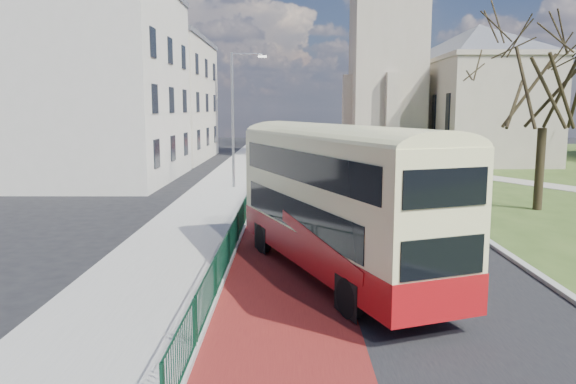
{
  "coord_description": "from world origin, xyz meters",
  "views": [
    {
      "loc": [
        -1.04,
        -15.79,
        4.8
      ],
      "look_at": [
        -1.13,
        3.15,
        2.0
      ],
      "focal_mm": 35.0,
      "sensor_mm": 36.0,
      "label": 1
    }
  ],
  "objects": [
    {
      "name": "ground",
      "position": [
        0.0,
        0.0,
        0.0
      ],
      "size": [
        160.0,
        160.0,
        0.0
      ],
      "primitive_type": "plane",
      "color": "black",
      "rests_on": "ground"
    },
    {
      "name": "road_carriageway",
      "position": [
        1.5,
        20.0,
        0.01
      ],
      "size": [
        9.0,
        120.0,
        0.01
      ],
      "primitive_type": "cube",
      "color": "black",
      "rests_on": "ground"
    },
    {
      "name": "bus_lane",
      "position": [
        -1.2,
        20.0,
        0.01
      ],
      "size": [
        3.4,
        120.0,
        0.01
      ],
      "primitive_type": "cube",
      "color": "#591414",
      "rests_on": "ground"
    },
    {
      "name": "street_block_near",
      "position": [
        -14.0,
        22.0,
        6.51
      ],
      "size": [
        10.3,
        14.3,
        13.0
      ],
      "color": "beige",
      "rests_on": "ground"
    },
    {
      "name": "pedestrian_railing",
      "position": [
        -2.95,
        4.0,
        0.55
      ],
      "size": [
        0.07,
        24.0,
        1.12
      ],
      "color": "#0D3C27",
      "rests_on": "ground"
    },
    {
      "name": "streetlamp",
      "position": [
        -4.35,
        18.0,
        4.59
      ],
      "size": [
        2.13,
        0.18,
        8.0
      ],
      "color": "gray",
      "rests_on": "pavement_west"
    },
    {
      "name": "gothic_church",
      "position": [
        12.56,
        38.0,
        13.13
      ],
      "size": [
        16.38,
        18.0,
        40.0
      ],
      "color": "#A19682",
      "rests_on": "ground"
    },
    {
      "name": "winter_tree_near",
      "position": [
        10.78,
        10.72,
        6.99
      ],
      "size": [
        8.66,
        8.66,
        10.03
      ],
      "rotation": [
        0.0,
        0.0,
        0.33
      ],
      "color": "black",
      "rests_on": "grass_green"
    },
    {
      "name": "pavement_west",
      "position": [
        -5.0,
        20.0,
        0.06
      ],
      "size": [
        4.0,
        120.0,
        0.12
      ],
      "primitive_type": "cube",
      "color": "gray",
      "rests_on": "ground"
    },
    {
      "name": "bus",
      "position": [
        0.23,
        -0.1,
        2.4
      ],
      "size": [
        5.77,
        10.22,
        4.2
      ],
      "rotation": [
        0.0,
        0.0,
        0.37
      ],
      "color": "maroon",
      "rests_on": "ground"
    },
    {
      "name": "street_block_far",
      "position": [
        -14.0,
        38.0,
        5.76
      ],
      "size": [
        10.3,
        16.3,
        11.5
      ],
      "color": "beige",
      "rests_on": "ground"
    },
    {
      "name": "kerb_east",
      "position": [
        6.1,
        22.0,
        0.07
      ],
      "size": [
        0.25,
        80.0,
        0.13
      ],
      "primitive_type": "cube",
      "color": "#999993",
      "rests_on": "ground"
    },
    {
      "name": "kerb_west",
      "position": [
        -3.0,
        20.0,
        0.07
      ],
      "size": [
        0.25,
        120.0,
        0.13
      ],
      "primitive_type": "cube",
      "color": "#999993",
      "rests_on": "ground"
    }
  ]
}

